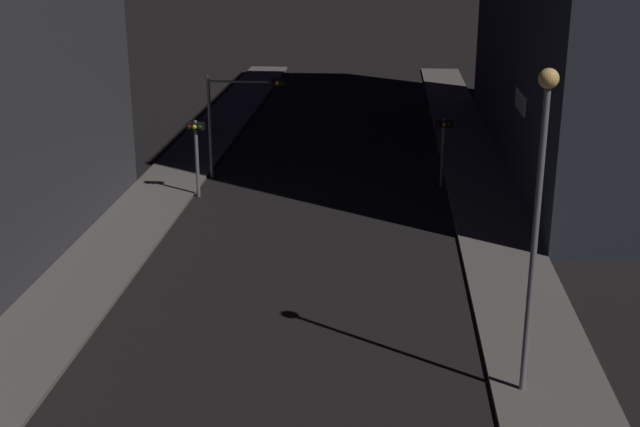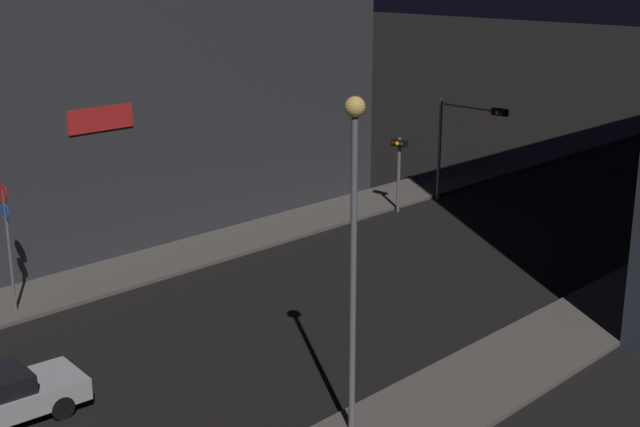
# 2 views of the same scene
# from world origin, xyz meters

# --- Properties ---
(sidewalk_left) EXTENTS (3.20, 72.04, 0.14)m
(sidewalk_left) POSITION_xyz_m (-7.48, 34.02, 0.07)
(sidewalk_left) COLOR #5B5651
(sidewalk_left) RESTS_ON ground_plane
(sidewalk_right) EXTENTS (3.20, 72.04, 0.14)m
(sidewalk_right) POSITION_xyz_m (7.48, 34.02, 0.07)
(sidewalk_right) COLOR #5B5651
(sidewalk_right) RESTS_ON ground_plane
(traffic_light_overhead) EXTENTS (3.85, 0.41, 5.06)m
(traffic_light_overhead) POSITION_xyz_m (-4.17, 35.28, 3.67)
(traffic_light_overhead) COLOR slate
(traffic_light_overhead) RESTS_ON ground_plane
(traffic_light_left_kerb) EXTENTS (0.80, 0.41, 3.57)m
(traffic_light_left_kerb) POSITION_xyz_m (-5.63, 32.17, 2.57)
(traffic_light_left_kerb) COLOR slate
(traffic_light_left_kerb) RESTS_ON ground_plane
(traffic_light_right_kerb) EXTENTS (0.80, 0.41, 3.33)m
(traffic_light_right_kerb) POSITION_xyz_m (5.63, 34.68, 2.41)
(traffic_light_right_kerb) COLOR slate
(traffic_light_right_kerb) RESTS_ON ground_plane
(street_lamp_near_block) EXTENTS (0.50, 0.50, 8.52)m
(street_lamp_near_block) POSITION_xyz_m (6.69, 15.67, 5.76)
(street_lamp_near_block) COLOR slate
(street_lamp_near_block) RESTS_ON sidewalk_right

